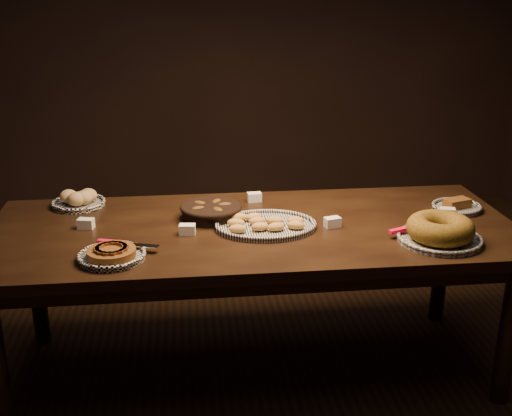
{
  "coord_description": "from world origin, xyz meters",
  "views": [
    {
      "loc": [
        -0.3,
        -2.7,
        1.8
      ],
      "look_at": [
        0.02,
        0.05,
        0.82
      ],
      "focal_mm": 45.0,
      "sensor_mm": 36.0,
      "label": 1
    }
  ],
  "objects": [
    {
      "name": "apple_tart_plate",
      "position": [
        -0.6,
        -0.3,
        0.77
      ],
      "size": [
        0.33,
        0.27,
        0.05
      ],
      "rotation": [
        0.0,
        0.0,
        0.12
      ],
      "color": "white",
      "rests_on": "buffet_table"
    },
    {
      "name": "madeleine_platter",
      "position": [
        0.05,
        -0.03,
        0.77
      ],
      "size": [
        0.46,
        0.37,
        0.05
      ],
      "rotation": [
        0.0,
        0.0,
        -0.22
      ],
      "color": "black",
      "rests_on": "buffet_table"
    },
    {
      "name": "bread_roll_plate",
      "position": [
        -0.83,
        0.38,
        0.78
      ],
      "size": [
        0.26,
        0.26,
        0.08
      ],
      "rotation": [
        0.0,
        0.0,
        0.25
      ],
      "color": "white",
      "rests_on": "buffet_table"
    },
    {
      "name": "ground",
      "position": [
        0.0,
        0.0,
        0.0
      ],
      "size": [
        5.0,
        5.0,
        0.0
      ],
      "primitive_type": "plane",
      "color": "black",
      "rests_on": "ground"
    },
    {
      "name": "tent_cards",
      "position": [
        0.05,
        0.06,
        0.77
      ],
      "size": [
        1.75,
        0.47,
        0.04
      ],
      "color": "white",
      "rests_on": "buffet_table"
    },
    {
      "name": "croissant_basket",
      "position": [
        -0.19,
        0.13,
        0.79
      ],
      "size": [
        0.29,
        0.29,
        0.07
      ],
      "rotation": [
        0.0,
        0.0,
        -0.06
      ],
      "color": "black",
      "rests_on": "buffet_table"
    },
    {
      "name": "bundt_cake_plate",
      "position": [
        0.77,
        -0.27,
        0.8
      ],
      "size": [
        0.38,
        0.36,
        0.11
      ],
      "rotation": [
        0.0,
        0.0,
        -0.02
      ],
      "color": "black",
      "rests_on": "buffet_table"
    },
    {
      "name": "loaf_plate",
      "position": [
        1.01,
        0.11,
        0.77
      ],
      "size": [
        0.24,
        0.24,
        0.06
      ],
      "rotation": [
        0.0,
        0.0,
        0.31
      ],
      "color": "black",
      "rests_on": "buffet_table"
    },
    {
      "name": "buffet_table",
      "position": [
        0.0,
        0.0,
        0.68
      ],
      "size": [
        2.4,
        1.0,
        0.75
      ],
      "color": "black",
      "rests_on": "ground"
    }
  ]
}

